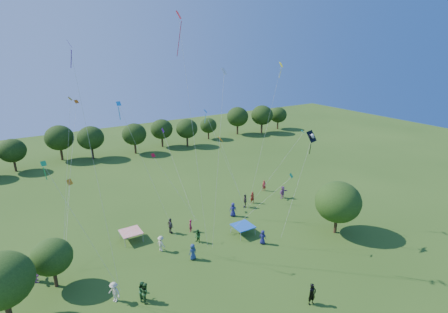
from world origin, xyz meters
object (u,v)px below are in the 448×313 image
near_tree_north (52,257)px  pirate_kite (311,138)px  tent_red_stripe (131,232)px  red_high_kite (184,62)px  man_in_black (312,294)px  near_tree_east (338,202)px  tent_blue (243,226)px  near_tree_west (1,280)px

near_tree_north → pirate_kite: pirate_kite is taller
tent_red_stripe → red_high_kite: 19.64m
tent_red_stripe → man_in_black: bearing=-61.7°
near_tree_east → tent_blue: 11.08m
near_tree_west → near_tree_north: near_tree_west is taller
man_in_black → pirate_kite: (7.06, 8.14, 10.65)m
tent_red_stripe → tent_blue: bearing=-26.1°
tent_blue → pirate_kite: 12.63m
near_tree_east → red_high_kite: (-15.98, 5.39, 15.46)m
tent_red_stripe → tent_blue: same height
near_tree_east → tent_blue: size_ratio=2.82×
red_high_kite → man_in_black: bearing=-67.7°
near_tree_west → pirate_kite: (28.52, -2.63, 7.53)m
near_tree_west → red_high_kite: 22.42m
near_tree_west → tent_blue: near_tree_west is taller
near_tree_north → tent_red_stripe: bearing=26.2°
tent_red_stripe → tent_blue: 12.55m
near_tree_north → man_in_black: (17.82, -13.86, -2.08)m
near_tree_west → near_tree_north: bearing=40.4°
near_tree_east → tent_red_stripe: (-20.53, 10.91, -2.84)m
tent_red_stripe → pirate_kite: bearing=-30.3°
near_tree_west → tent_blue: size_ratio=2.82×
near_tree_west → man_in_black: near_tree_west is taller
red_high_kite → near_tree_north: bearing=173.3°
near_tree_east → red_high_kite: red_high_kite is taller
tent_red_stripe → man_in_black: 20.32m
near_tree_west → near_tree_east: (32.36, -3.79, -0.22)m
man_in_black → red_high_kite: size_ratio=0.09×
tent_red_stripe → pirate_kite: (16.69, -9.75, 10.59)m
near_tree_east → tent_blue: (-9.25, 5.39, -2.84)m
near_tree_west → red_high_kite: (16.38, 1.60, 15.23)m
near_tree_north → red_high_kite: red_high_kite is taller
tent_blue → near_tree_north: bearing=175.6°
near_tree_west → tent_blue: bearing=4.0°
near_tree_north → red_high_kite: (12.74, -1.49, 16.28)m
near_tree_west → man_in_black: size_ratio=3.17×
near_tree_west → tent_red_stripe: 14.14m
near_tree_west → man_in_black: 24.21m
man_in_black → near_tree_east: bearing=37.2°
man_in_black → tent_blue: bearing=87.0°
near_tree_north → pirate_kite: 26.94m
near_tree_west → tent_red_stripe: size_ratio=2.82×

